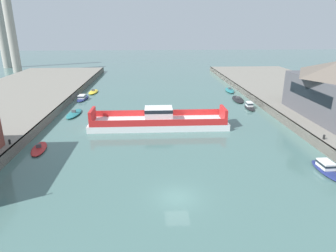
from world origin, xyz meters
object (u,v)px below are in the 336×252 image
Objects in this scene: chain_ferry at (159,121)px; moored_boat_far_right at (93,92)px; moored_boat_mid_right at (327,168)px; smokestack_distant_a at (0,21)px; moored_boat_upstream_a at (74,114)px; moored_boat_upstream_b at (82,98)px; moored_boat_near_right at (230,90)px; moored_boat_near_left at (39,149)px; moored_boat_far_left at (238,99)px; smokestack_distant_b at (11,28)px; moored_boat_mid_left at (249,106)px.

moored_boat_far_right is at bearing 120.10° from chain_ferry.
moored_boat_mid_right is 129.72m from smokestack_distant_a.
moored_boat_upstream_a is at bearing 153.57° from chain_ferry.
moored_boat_far_right is 0.87× the size of moored_boat_upstream_b.
chain_ferry is 3.41× the size of moored_boat_upstream_b.
moored_boat_near_left is at bearing -134.73° from moored_boat_near_right.
moored_boat_mid_right is 0.77× the size of moored_boat_far_left.
moored_boat_mid_right is 112.66m from smokestack_distant_b.
moored_boat_near_right is at bearing 45.27° from moored_boat_near_left.
moored_boat_near_right is 0.91× the size of moored_boat_far_left.
moored_boat_near_left is 0.74× the size of moored_boat_far_left.
moored_boat_upstream_b is (-37.06, 2.70, 0.22)m from moored_boat_far_left.
chain_ferry is 26.64m from moored_boat_far_left.
smokestack_distant_a reaches higher than moored_boat_far_left.
chain_ferry is 3.92× the size of moored_boat_far_right.
moored_boat_near_right is 0.20× the size of smokestack_distant_a.
moored_boat_near_left is at bearing -143.05° from moored_boat_far_left.
smokestack_distant_a reaches higher than moored_boat_near_left.
moored_boat_near_left is at bearing -65.32° from smokestack_distant_b.
moored_boat_upstream_b is at bearing 91.00° from moored_boat_near_left.
moored_boat_far_right is at bearing 179.77° from moored_boat_near_right.
moored_boat_upstream_b is (-1.18, -7.53, 0.20)m from moored_boat_far_right.
moored_boat_upstream_b is (-37.40, 10.19, -0.07)m from moored_boat_mid_left.
smokestack_distant_a reaches higher than moored_boat_mid_left.
moored_boat_far_left is at bearing -93.88° from moored_boat_near_right.
moored_boat_mid_right is at bearing -89.96° from moored_boat_mid_left.
smokestack_distant_a is 17.11m from smokestack_distant_b.
moored_boat_upstream_b reaches higher than moored_boat_far_right.
moored_boat_far_left is at bearing 90.56° from moored_boat_mid_right.
moored_boat_upstream_b is 59.98m from smokestack_distant_b.
smokestack_distant_a is at bearing 130.97° from moored_boat_far_right.
moored_boat_upstream_a is 1.02× the size of moored_boat_upstream_b.
smokestack_distant_b reaches higher than moored_boat_mid_left.
moored_boat_near_right is at bearing 89.59° from moored_boat_mid_right.
smokestack_distant_b is at bearing -54.44° from smokestack_distant_a.
chain_ferry is at bearing 137.91° from moored_boat_mid_right.
moored_boat_upstream_a is at bearing -58.81° from smokestack_distant_b.
moored_boat_upstream_a is (-16.59, 8.25, -0.81)m from chain_ferry.
moored_boat_far_left is 1.10× the size of moored_boat_upstream_b.
moored_boat_mid_left is (-0.35, -17.58, 0.23)m from moored_boat_near_right.
moored_boat_upstream_b is 0.20× the size of smokestack_distant_a.
chain_ferry is at bearing -26.43° from moored_boat_upstream_a.
moored_boat_far_right is (-36.23, 46.32, -0.22)m from moored_boat_mid_right.
moored_boat_upstream_a is (-35.93, -10.05, 0.02)m from moored_boat_far_left.
smokestack_distant_a is (-82.23, 52.73, 18.53)m from moored_boat_near_right.
moored_boat_upstream_a is (-36.27, -2.56, -0.27)m from moored_boat_mid_left.
moored_boat_near_right is at bearing -0.23° from moored_boat_far_right.
chain_ferry is at bearing -49.84° from moored_boat_upstream_b.
moored_boat_upstream_a is at bearing -57.95° from smokestack_distant_a.
moored_boat_near_left is 37.72m from moored_boat_far_right.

